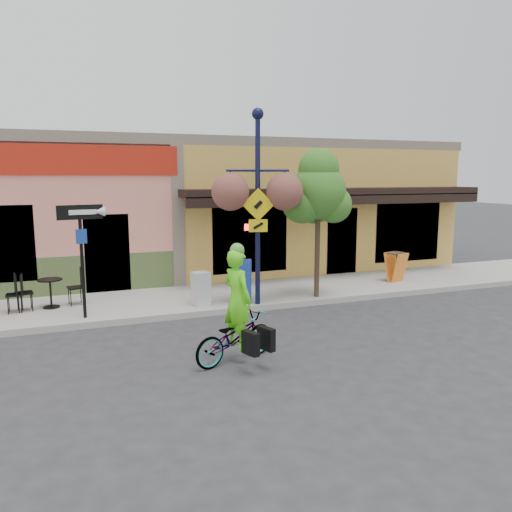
{
  "coord_description": "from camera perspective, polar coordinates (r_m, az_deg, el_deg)",
  "views": [
    {
      "loc": [
        -4.0,
        -10.73,
        3.34
      ],
      "look_at": [
        0.28,
        0.5,
        1.4
      ],
      "focal_mm": 35.0,
      "sensor_mm": 36.0,
      "label": 1
    }
  ],
  "objects": [
    {
      "name": "ground",
      "position": [
        11.93,
        -0.41,
        -7.09
      ],
      "size": [
        90.0,
        90.0,
        0.0
      ],
      "primitive_type": "plane",
      "color": "#2D2D30",
      "rests_on": "ground"
    },
    {
      "name": "newspaper_box_grey",
      "position": [
        12.46,
        -6.32,
        -3.73
      ],
      "size": [
        0.46,
        0.44,
        0.84
      ],
      "primitive_type": null,
      "rotation": [
        0.0,
        0.0,
        0.24
      ],
      "color": "silver",
      "rests_on": "sidewalk"
    },
    {
      "name": "lamp_post",
      "position": [
        12.23,
        0.19,
        5.45
      ],
      "size": [
        1.64,
        1.0,
        4.79
      ],
      "primitive_type": null,
      "rotation": [
        0.0,
        0.0,
        -0.27
      ],
      "color": "#111436",
      "rests_on": "sidewalk"
    },
    {
      "name": "sandwich_board",
      "position": [
        15.67,
        16.16,
        -1.28
      ],
      "size": [
        0.63,
        0.54,
        0.89
      ],
      "primitive_type": null,
      "rotation": [
        0.0,
        0.0,
        0.31
      ],
      "color": "orange",
      "rests_on": "sidewalk"
    },
    {
      "name": "newspaper_box_blue",
      "position": [
        12.73,
        -1.61,
        -2.87
      ],
      "size": [
        0.6,
        0.57,
        1.07
      ],
      "primitive_type": null,
      "rotation": [
        0.0,
        0.0,
        -0.34
      ],
      "color": "#1A3BA0",
      "rests_on": "sidewalk"
    },
    {
      "name": "one_way_sign",
      "position": [
        11.79,
        -19.25,
        -0.67
      ],
      "size": [
        1.0,
        0.38,
        2.56
      ],
      "primitive_type": null,
      "rotation": [
        0.0,
        0.0,
        0.17
      ],
      "color": "black",
      "rests_on": "sidewalk"
    },
    {
      "name": "cafe_set_right",
      "position": [
        13.14,
        -22.44,
        -3.51
      ],
      "size": [
        1.66,
        1.02,
        0.93
      ],
      "primitive_type": null,
      "rotation": [
        0.0,
        0.0,
        0.17
      ],
      "color": "black",
      "rests_on": "sidewalk"
    },
    {
      "name": "building",
      "position": [
        18.7,
        -8.51,
        5.73
      ],
      "size": [
        18.2,
        8.2,
        4.5
      ],
      "primitive_type": null,
      "color": "#ED8975",
      "rests_on": "ground"
    },
    {
      "name": "street_tree",
      "position": [
        13.13,
        7.07,
        3.75
      ],
      "size": [
        1.69,
        1.69,
        3.93
      ],
      "primitive_type": null,
      "rotation": [
        0.0,
        0.0,
        0.11
      ],
      "color": "#3D7A26",
      "rests_on": "sidewalk"
    },
    {
      "name": "sidewalk",
      "position": [
        13.74,
        -3.33,
        -4.59
      ],
      "size": [
        24.0,
        3.0,
        0.15
      ],
      "primitive_type": "cube",
      "color": "#9E9B93",
      "rests_on": "ground"
    },
    {
      "name": "bicycle",
      "position": [
        9.14,
        -2.42,
        -9.25
      ],
      "size": [
        1.83,
        1.15,
        0.91
      ],
      "primitive_type": "imported",
      "rotation": [
        0.0,
        0.0,
        1.92
      ],
      "color": "maroon",
      "rests_on": "ground"
    },
    {
      "name": "cyclist_rider",
      "position": [
        9.03,
        -2.14,
        -6.49
      ],
      "size": [
        0.63,
        0.77,
        1.81
      ],
      "primitive_type": "imported",
      "rotation": [
        0.0,
        0.0,
        1.92
      ],
      "color": "#60F519",
      "rests_on": "ground"
    },
    {
      "name": "curb",
      "position": [
        12.41,
        -1.3,
        -6.09
      ],
      "size": [
        24.0,
        0.12,
        0.15
      ],
      "primitive_type": "cube",
      "color": "#A8A59E",
      "rests_on": "ground"
    }
  ]
}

